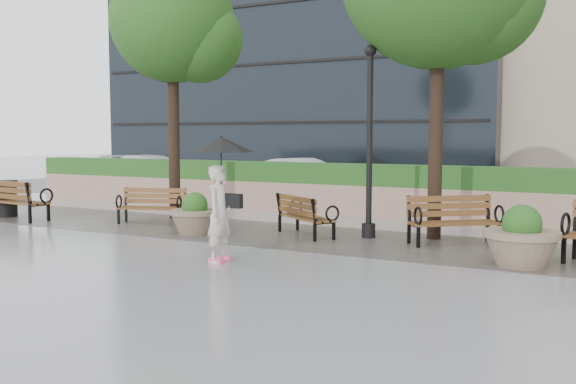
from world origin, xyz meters
The scene contains 16 objects.
ground centered at (0.00, 0.00, 0.00)m, with size 100.00×100.00×0.00m, color gray.
cobble_strip centered at (0.00, 3.00, 0.01)m, with size 28.00×3.20×0.01m, color #383330.
hedge_wall centered at (0.00, 7.00, 0.66)m, with size 24.00×0.80×1.35m.
asphalt_street centered at (0.00, 11.00, 0.00)m, with size 40.00×7.00×0.00m, color black.
bench_0 centered at (-7.66, 1.97, 0.29)m, with size 1.89×0.89×0.98m.
bench_1 centered at (-4.24, 3.02, 0.25)m, with size 1.67×1.10×0.84m.
bench_2 centered at (-0.19, 3.10, 0.25)m, with size 1.65×1.38×0.85m.
bench_3 centered at (2.80, 3.53, 0.28)m, with size 1.76×1.61×0.93m.
planter_left centered at (-2.37, 2.20, 0.35)m, with size 1.07×1.07×0.90m.
planter_right centered at (4.28, 1.93, 0.39)m, with size 1.20×1.20×1.00m.
trash_bin centered at (-8.40, 2.25, 0.45)m, with size 0.54×0.54×0.90m, color black.
lamppost centered at (1.06, 3.50, 1.72)m, with size 0.28×0.28×3.91m.
tree_0 centered at (-4.27, 4.18, 4.80)m, with size 3.21×3.07×6.47m.
car_left centered at (-9.94, 9.75, 0.69)m, with size 1.94×4.77×1.38m, color silver.
car_right centered at (-3.87, 10.15, 0.67)m, with size 1.42×4.07×1.34m, color silver.
pedestrian centered at (-0.17, -0.01, 1.26)m, with size 1.12×1.12×2.06m.
Camera 1 is at (5.84, -8.71, 2.09)m, focal length 40.00 mm.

